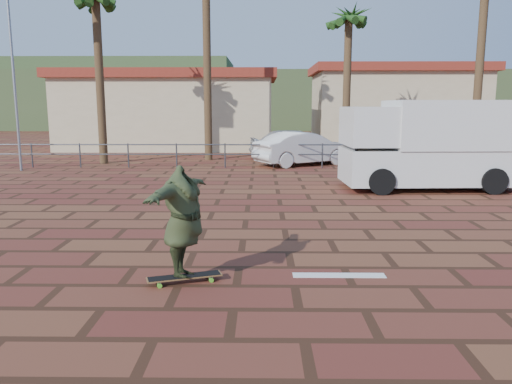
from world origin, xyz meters
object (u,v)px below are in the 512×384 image
campervan (431,143)px  car_white (304,149)px  longboard (184,277)px  skateboarder (183,221)px  car_silver (295,144)px

campervan → car_white: campervan is taller
longboard → campervan: (6.28, 8.37, 1.33)m
longboard → skateboarder: size_ratio=0.55×
longboard → campervan: size_ratio=0.21×
longboard → car_white: 14.84m
longboard → skateboarder: bearing=161.5°
campervan → car_silver: size_ratio=1.22×
car_white → campervan: bearing=179.8°
car_silver → car_white: bearing=175.9°
skateboarder → car_white: skateboarder is taller
campervan → car_silver: campervan is taller
skateboarder → car_silver: bearing=3.6°
campervan → longboard: bearing=-129.3°
longboard → car_silver: car_silver is taller
skateboarder → campervan: size_ratio=0.38×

